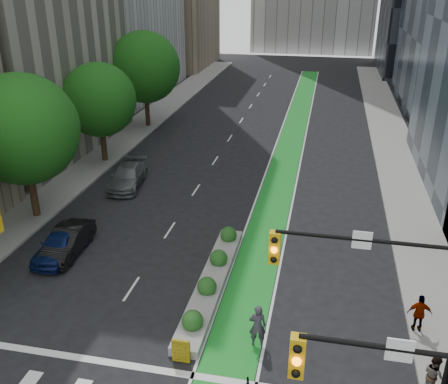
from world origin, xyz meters
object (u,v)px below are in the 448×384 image
at_px(parked_car_left_mid, 68,241).
at_px(pedestrian_far, 420,313).
at_px(cyclist, 257,326).
at_px(median_planter, 212,279).
at_px(parked_car_left_far, 128,176).
at_px(parked_car_left_near, 62,243).
at_px(pedestrian_near, 434,375).

relative_size(parked_car_left_mid, pedestrian_far, 2.52).
xyz_separation_m(cyclist, pedestrian_far, (6.39, 2.07, 0.06)).
bearing_deg(median_planter, pedestrian_far, -9.92).
relative_size(cyclist, parked_car_left_mid, 0.44).
bearing_deg(parked_car_left_far, parked_car_left_near, -96.92).
height_order(cyclist, pedestrian_near, cyclist).
height_order(parked_car_left_mid, parked_car_left_far, parked_car_left_far).
height_order(parked_car_left_near, pedestrian_near, pedestrian_near).
relative_size(parked_car_left_mid, parked_car_left_far, 0.85).
bearing_deg(parked_car_left_mid, cyclist, -28.39).
bearing_deg(pedestrian_near, cyclist, 57.06).
distance_m(cyclist, pedestrian_far, 6.72).
xyz_separation_m(parked_car_left_mid, pedestrian_near, (17.30, -6.44, 0.25)).
bearing_deg(pedestrian_far, cyclist, 16.05).
relative_size(parked_car_left_near, pedestrian_near, 2.68).
bearing_deg(pedestrian_near, parked_car_left_far, 27.40).
distance_m(median_planter, parked_car_left_far, 13.72).
distance_m(cyclist, pedestrian_near, 6.54).
distance_m(pedestrian_near, pedestrian_far, 3.43).
distance_m(median_planter, cyclist, 4.59).
bearing_deg(pedestrian_far, parked_car_left_near, -10.59).
distance_m(median_planter, parked_car_left_near, 8.46).
distance_m(parked_car_left_near, pedestrian_near, 18.52).
xyz_separation_m(parked_car_left_near, parked_car_left_mid, (0.18, 0.32, -0.03)).
relative_size(cyclist, pedestrian_far, 1.11).
bearing_deg(pedestrian_far, median_planter, -11.77).
height_order(cyclist, parked_car_left_near, cyclist).
height_order(cyclist, pedestrian_far, cyclist).
relative_size(parked_car_left_near, parked_car_left_mid, 1.00).
relative_size(median_planter, pedestrian_far, 6.04).
bearing_deg(parked_car_left_mid, pedestrian_far, -13.31).
relative_size(cyclist, parked_car_left_near, 0.44).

